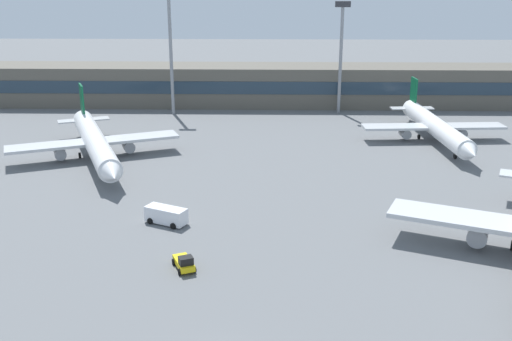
% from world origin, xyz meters
% --- Properties ---
extents(ground_plane, '(400.00, 400.00, 0.00)m').
position_xyz_m(ground_plane, '(0.00, 40.00, 0.00)').
color(ground_plane, slate).
extents(terminal_building, '(139.81, 12.13, 9.00)m').
position_xyz_m(terminal_building, '(0.00, 98.38, 4.50)').
color(terminal_building, '#5B564C').
rests_on(terminal_building, ground_plane).
extents(airplane_mid, '(27.23, 37.87, 9.87)m').
position_xyz_m(airplane_mid, '(-24.81, 54.13, 3.01)').
color(airplane_mid, white).
rests_on(airplane_mid, ground_plane).
extents(airplane_far, '(26.05, 37.30, 9.21)m').
position_xyz_m(airplane_far, '(33.56, 66.60, 2.81)').
color(airplane_far, white).
rests_on(airplane_far, ground_plane).
extents(baggage_tug_yellow, '(2.88, 3.90, 1.75)m').
position_xyz_m(baggage_tug_yellow, '(-5.11, 15.95, 0.80)').
color(baggage_tug_yellow, yellow).
rests_on(baggage_tug_yellow, ground_plane).
extents(service_van_white, '(5.55, 4.06, 2.08)m').
position_xyz_m(service_van_white, '(-8.95, 28.01, 1.11)').
color(service_van_white, white).
rests_on(service_van_white, ground_plane).
extents(floodlight_tower_west, '(3.20, 0.80, 27.18)m').
position_xyz_m(floodlight_tower_west, '(-17.33, 88.40, 15.63)').
color(floodlight_tower_west, gray).
rests_on(floodlight_tower_west, ground_plane).
extents(floodlight_tower_east, '(3.20, 0.80, 23.56)m').
position_xyz_m(floodlight_tower_east, '(18.69, 90.46, 13.76)').
color(floodlight_tower_east, gray).
rests_on(floodlight_tower_east, ground_plane).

